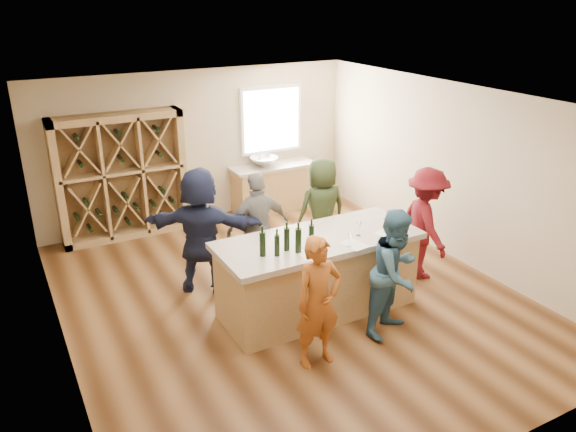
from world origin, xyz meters
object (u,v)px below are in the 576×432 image
wine_bottle_b (277,245)px  wine_bottle_e (311,235)px  tasting_counter_base (318,277)px  person_far_right (322,210)px  person_server (425,224)px  wine_rack (122,177)px  person_far_left (201,230)px  wine_bottle_c (287,239)px  sink (264,162)px  person_far_mid (258,227)px  wine_bottle_a (263,244)px  person_near_right (396,273)px  wine_bottle_d (298,241)px  person_near_left (318,302)px

wine_bottle_b → wine_bottle_e: wine_bottle_e is taller
tasting_counter_base → person_far_right: bearing=56.6°
person_server → wine_rack: bearing=59.8°
wine_bottle_e → person_far_left: 1.77m
wine_bottle_c → person_far_left: bearing=112.9°
sink → person_far_mid: size_ratio=0.32×
wine_bottle_c → wine_bottle_e: bearing=-3.9°
wine_bottle_b → wine_bottle_e: size_ratio=0.97×
wine_rack → wine_bottle_b: wine_rack is taller
person_far_mid → person_far_right: 1.19m
sink → tasting_counter_base: sink is taller
wine_bottle_a → person_far_left: (-0.27, 1.44, -0.31)m
person_near_right → wine_bottle_a: bearing=130.9°
wine_bottle_a → person_near_right: (1.46, -0.76, -0.41)m
wine_rack → wine_bottle_a: wine_rack is taller
sink → wine_bottle_d: 4.23m
wine_rack → tasting_counter_base: wine_rack is taller
wine_bottle_b → wine_bottle_e: 0.52m
person_near_right → wine_rack: bearing=94.1°
wine_rack → person_far_right: (2.55, -2.44, -0.25)m
tasting_counter_base → person_server: 1.97m
person_server → person_near_left: bearing=128.8°
wine_bottle_b → person_far_mid: person_far_mid is taller
wine_bottle_b → wine_bottle_c: 0.20m
wine_bottle_a → sink: bearing=63.6°
wine_bottle_a → person_far_mid: (0.58, 1.34, -0.40)m
wine_bottle_a → wine_bottle_c: 0.33m
sink → person_far_left: 3.25m
person_far_mid → wine_bottle_b: bearing=74.2°
person_far_left → wine_bottle_e: bearing=155.2°
sink → person_far_right: size_ratio=0.32×
person_far_mid → person_far_right: size_ratio=0.99×
person_far_left → person_near_right: bearing=160.6°
wine_bottle_b → wine_bottle_d: size_ratio=0.86×
wine_bottle_d → person_far_left: person_far_left is taller
sink → wine_bottle_b: size_ratio=2.00×
wine_bottle_d → person_near_left: person_near_left is taller
person_far_right → person_near_left: bearing=61.3°
wine_bottle_b → person_far_mid: size_ratio=0.16×
wine_rack → tasting_counter_base: bearing=-66.1°
wine_rack → wine_bottle_e: (1.47, -3.94, 0.12)m
wine_bottle_e → person_far_left: size_ratio=0.15×
wine_bottle_a → person_far_mid: 1.51m
tasting_counter_base → wine_bottle_c: size_ratio=8.74×
person_far_right → person_server: bearing=134.2°
person_near_left → person_far_mid: (0.31, 2.20, 0.04)m
wine_bottle_c → person_far_left: person_far_left is taller
person_near_right → person_far_right: bearing=60.7°
person_server → wine_bottle_a: bearing=110.2°
person_far_right → tasting_counter_base: bearing=60.4°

